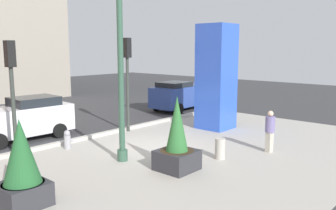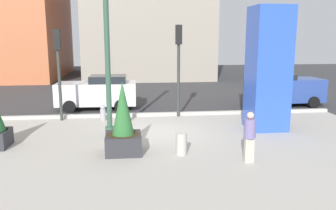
{
  "view_description": "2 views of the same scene",
  "coord_description": "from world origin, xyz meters",
  "px_view_note": "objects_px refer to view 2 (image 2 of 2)",
  "views": [
    {
      "loc": [
        -9.8,
        -9.41,
        3.89
      ],
      "look_at": [
        0.01,
        -0.68,
        1.79
      ],
      "focal_mm": 37.83,
      "sensor_mm": 36.0,
      "label": 1
    },
    {
      "loc": [
        -1.19,
        -13.52,
        3.81
      ],
      "look_at": [
        0.26,
        -0.84,
        1.31
      ],
      "focal_mm": 37.2,
      "sensor_mm": 36.0,
      "label": 2
    }
  ],
  "objects_px": {
    "art_pillar_blue": "(268,69)",
    "fire_hydrant": "(103,113)",
    "car_curb_east": "(283,89)",
    "car_passing_lane": "(98,92)",
    "lamp_post": "(107,47)",
    "potted_plant_near_left": "(123,126)",
    "traffic_light_corner": "(58,60)",
    "pedestrian_crossing": "(250,135)",
    "traffic_light_far_side": "(179,55)",
    "concrete_bollard": "(181,144)"
  },
  "relations": [
    {
      "from": "fire_hydrant",
      "to": "car_curb_east",
      "type": "relative_size",
      "value": 0.18
    },
    {
      "from": "fire_hydrant",
      "to": "car_passing_lane",
      "type": "xyz_separation_m",
      "value": [
        -0.43,
        2.73,
        0.55
      ]
    },
    {
      "from": "concrete_bollard",
      "to": "traffic_light_far_side",
      "type": "bearing_deg",
      "value": 82.85
    },
    {
      "from": "lamp_post",
      "to": "car_curb_east",
      "type": "distance_m",
      "value": 11.04
    },
    {
      "from": "car_passing_lane",
      "to": "car_curb_east",
      "type": "bearing_deg",
      "value": -1.29
    },
    {
      "from": "car_passing_lane",
      "to": "pedestrian_crossing",
      "type": "distance_m",
      "value": 10.28
    },
    {
      "from": "fire_hydrant",
      "to": "traffic_light_corner",
      "type": "height_order",
      "value": "traffic_light_corner"
    },
    {
      "from": "car_passing_lane",
      "to": "pedestrian_crossing",
      "type": "relative_size",
      "value": 2.66
    },
    {
      "from": "lamp_post",
      "to": "traffic_light_far_side",
      "type": "xyz_separation_m",
      "value": [
        3.14,
        3.19,
        -0.47
      ]
    },
    {
      "from": "lamp_post",
      "to": "fire_hydrant",
      "type": "height_order",
      "value": "lamp_post"
    },
    {
      "from": "potted_plant_near_left",
      "to": "traffic_light_far_side",
      "type": "height_order",
      "value": "traffic_light_far_side"
    },
    {
      "from": "car_curb_east",
      "to": "pedestrian_crossing",
      "type": "xyz_separation_m",
      "value": [
        -5.0,
        -8.59,
        -0.07
      ]
    },
    {
      "from": "car_passing_lane",
      "to": "potted_plant_near_left",
      "type": "bearing_deg",
      "value": -79.18
    },
    {
      "from": "fire_hydrant",
      "to": "car_passing_lane",
      "type": "distance_m",
      "value": 2.82
    },
    {
      "from": "art_pillar_blue",
      "to": "car_passing_lane",
      "type": "relative_size",
      "value": 1.19
    },
    {
      "from": "art_pillar_blue",
      "to": "fire_hydrant",
      "type": "xyz_separation_m",
      "value": [
        -6.91,
        2.23,
        -2.15
      ]
    },
    {
      "from": "pedestrian_crossing",
      "to": "car_curb_east",
      "type": "bearing_deg",
      "value": 59.77
    },
    {
      "from": "car_curb_east",
      "to": "pedestrian_crossing",
      "type": "bearing_deg",
      "value": -120.23
    },
    {
      "from": "potted_plant_near_left",
      "to": "traffic_light_far_side",
      "type": "xyz_separation_m",
      "value": [
        2.59,
        5.22,
        2.03
      ]
    },
    {
      "from": "potted_plant_near_left",
      "to": "fire_hydrant",
      "type": "xyz_separation_m",
      "value": [
        -1.0,
        4.76,
        -0.56
      ]
    },
    {
      "from": "car_curb_east",
      "to": "fire_hydrant",
      "type": "bearing_deg",
      "value": -165.76
    },
    {
      "from": "concrete_bollard",
      "to": "traffic_light_far_side",
      "type": "xyz_separation_m",
      "value": [
        0.71,
        5.63,
        2.59
      ]
    },
    {
      "from": "art_pillar_blue",
      "to": "concrete_bollard",
      "type": "xyz_separation_m",
      "value": [
        -4.03,
        -2.94,
        -2.15
      ]
    },
    {
      "from": "lamp_post",
      "to": "potted_plant_near_left",
      "type": "xyz_separation_m",
      "value": [
        0.55,
        -2.02,
        -2.5
      ]
    },
    {
      "from": "art_pillar_blue",
      "to": "fire_hydrant",
      "type": "height_order",
      "value": "art_pillar_blue"
    },
    {
      "from": "traffic_light_corner",
      "to": "potted_plant_near_left",
      "type": "bearing_deg",
      "value": -59.7
    },
    {
      "from": "fire_hydrant",
      "to": "car_curb_east",
      "type": "xyz_separation_m",
      "value": [
        9.85,
        2.5,
        0.58
      ]
    },
    {
      "from": "traffic_light_far_side",
      "to": "car_passing_lane",
      "type": "relative_size",
      "value": 1.03
    },
    {
      "from": "fire_hydrant",
      "to": "car_passing_lane",
      "type": "height_order",
      "value": "car_passing_lane"
    },
    {
      "from": "pedestrian_crossing",
      "to": "lamp_post",
      "type": "bearing_deg",
      "value": 142.69
    },
    {
      "from": "car_passing_lane",
      "to": "concrete_bollard",
      "type": "bearing_deg",
      "value": -67.23
    },
    {
      "from": "potted_plant_near_left",
      "to": "traffic_light_corner",
      "type": "height_order",
      "value": "traffic_light_corner"
    },
    {
      "from": "traffic_light_far_side",
      "to": "art_pillar_blue",
      "type": "bearing_deg",
      "value": -38.97
    },
    {
      "from": "art_pillar_blue",
      "to": "car_curb_east",
      "type": "distance_m",
      "value": 5.79
    },
    {
      "from": "traffic_light_corner",
      "to": "car_curb_east",
      "type": "bearing_deg",
      "value": 10.89
    },
    {
      "from": "concrete_bollard",
      "to": "pedestrian_crossing",
      "type": "distance_m",
      "value": 2.22
    },
    {
      "from": "art_pillar_blue",
      "to": "car_curb_east",
      "type": "relative_size",
      "value": 1.19
    },
    {
      "from": "potted_plant_near_left",
      "to": "pedestrian_crossing",
      "type": "xyz_separation_m",
      "value": [
        3.85,
        -1.33,
        -0.05
      ]
    },
    {
      "from": "lamp_post",
      "to": "art_pillar_blue",
      "type": "relative_size",
      "value": 1.39
    },
    {
      "from": "concrete_bollard",
      "to": "art_pillar_blue",
      "type": "bearing_deg",
      "value": 36.05
    },
    {
      "from": "lamp_post",
      "to": "pedestrian_crossing",
      "type": "xyz_separation_m",
      "value": [
        4.4,
        -3.35,
        -2.55
      ]
    },
    {
      "from": "potted_plant_near_left",
      "to": "concrete_bollard",
      "type": "relative_size",
      "value": 3.22
    },
    {
      "from": "car_passing_lane",
      "to": "art_pillar_blue",
      "type": "bearing_deg",
      "value": -34.04
    },
    {
      "from": "art_pillar_blue",
      "to": "car_curb_east",
      "type": "height_order",
      "value": "art_pillar_blue"
    },
    {
      "from": "fire_hydrant",
      "to": "traffic_light_far_side",
      "type": "height_order",
      "value": "traffic_light_far_side"
    },
    {
      "from": "lamp_post",
      "to": "pedestrian_crossing",
      "type": "bearing_deg",
      "value": -37.31
    },
    {
      "from": "traffic_light_corner",
      "to": "car_curb_east",
      "type": "height_order",
      "value": "traffic_light_corner"
    },
    {
      "from": "art_pillar_blue",
      "to": "traffic_light_corner",
      "type": "bearing_deg",
      "value": 164.38
    },
    {
      "from": "lamp_post",
      "to": "car_passing_lane",
      "type": "bearing_deg",
      "value": 99.13
    },
    {
      "from": "traffic_light_far_side",
      "to": "traffic_light_corner",
      "type": "distance_m",
      "value": 5.51
    }
  ]
}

